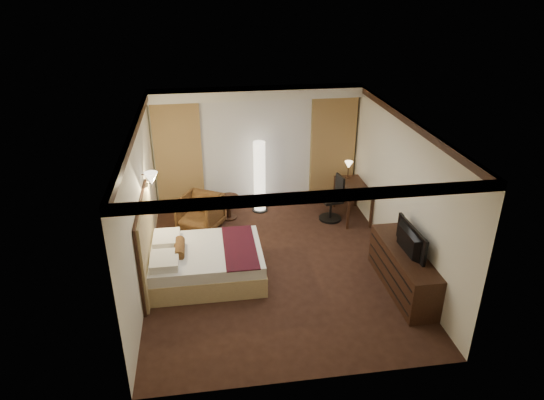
{
  "coord_description": "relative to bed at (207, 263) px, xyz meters",
  "views": [
    {
      "loc": [
        -1.16,
        -7.38,
        4.87
      ],
      "look_at": [
        0.0,
        0.4,
        1.15
      ],
      "focal_mm": 32.0,
      "sensor_mm": 36.0,
      "label": 1
    }
  ],
  "objects": [
    {
      "name": "wall_sconce",
      "position": [
        -0.86,
        0.75,
        1.34
      ],
      "size": [
        0.24,
        0.24,
        0.24
      ],
      "primitive_type": null,
      "color": "white",
      "rests_on": "left_wall"
    },
    {
      "name": "curtain_sheer",
      "position": [
        1.23,
        2.83,
        0.97
      ],
      "size": [
        2.48,
        0.04,
        2.45
      ],
      "primitive_type": "cube",
      "color": "silver",
      "rests_on": "back_wall"
    },
    {
      "name": "crown_molding",
      "position": [
        1.23,
        0.16,
        2.36
      ],
      "size": [
        4.5,
        5.5,
        0.12
      ],
      "primitive_type": null,
      "color": "black",
      "rests_on": "ceiling"
    },
    {
      "name": "side_table",
      "position": [
        0.53,
        2.2,
        -0.03
      ],
      "size": [
        0.46,
        0.46,
        0.51
      ],
      "primitive_type": null,
      "color": "black",
      "rests_on": "floor"
    },
    {
      "name": "back_wall",
      "position": [
        1.23,
        2.91,
        1.07
      ],
      "size": [
        4.5,
        0.02,
        2.7
      ],
      "primitive_type": "cube",
      "color": "white",
      "rests_on": "floor"
    },
    {
      "name": "floor_lamp",
      "position": [
        1.24,
        2.47,
        0.53
      ],
      "size": [
        0.34,
        0.34,
        1.62
      ],
      "primitive_type": null,
      "color": "white",
      "rests_on": "floor"
    },
    {
      "name": "television",
      "position": [
        3.2,
        -0.82,
        0.75
      ],
      "size": [
        0.61,
        1.03,
        0.13
      ],
      "primitive_type": "imported",
      "rotation": [
        0.0,
        0.0,
        1.59
      ],
      "color": "black",
      "rests_on": "dresser"
    },
    {
      "name": "right_wall",
      "position": [
        3.48,
        0.16,
        1.07
      ],
      "size": [
        0.02,
        5.5,
        2.7
      ],
      "primitive_type": "cube",
      "color": "white",
      "rests_on": "floor"
    },
    {
      "name": "desk_lamp",
      "position": [
        3.18,
        2.3,
        0.64
      ],
      "size": [
        0.18,
        0.18,
        0.34
      ],
      "primitive_type": null,
      "color": "#FFD899",
      "rests_on": "desk"
    },
    {
      "name": "office_chair",
      "position": [
        2.69,
        1.82,
        0.22
      ],
      "size": [
        0.55,
        0.55,
        1.0
      ],
      "primitive_type": null,
      "rotation": [
        0.0,
        0.0,
        0.16
      ],
      "color": "black",
      "rests_on": "floor"
    },
    {
      "name": "bed",
      "position": [
        0.0,
        0.0,
        0.0
      ],
      "size": [
        1.93,
        1.5,
        0.56
      ],
      "primitive_type": null,
      "color": "white",
      "rests_on": "floor"
    },
    {
      "name": "curtain_left_drape",
      "position": [
        -0.47,
        2.77,
        0.97
      ],
      "size": [
        1.0,
        0.14,
        2.45
      ],
      "primitive_type": "cube",
      "color": "#A9794D",
      "rests_on": "back_wall"
    },
    {
      "name": "headboard",
      "position": [
        -0.97,
        -0.0,
        0.47
      ],
      "size": [
        0.12,
        1.8,
        1.5
      ],
      "primitive_type": null,
      "color": "tan",
      "rests_on": "floor"
    },
    {
      "name": "desk",
      "position": [
        3.18,
        1.87,
        0.09
      ],
      "size": [
        0.55,
        1.15,
        0.75
      ],
      "primitive_type": null,
      "color": "black",
      "rests_on": "floor"
    },
    {
      "name": "armchair",
      "position": [
        -0.08,
        1.83,
        0.12
      ],
      "size": [
        1.04,
        1.02,
        0.8
      ],
      "primitive_type": "imported",
      "rotation": [
        0.0,
        0.0,
        -0.53
      ],
      "color": "#4B2916",
      "rests_on": "floor"
    },
    {
      "name": "floor",
      "position": [
        1.23,
        0.16,
        -0.28
      ],
      "size": [
        4.5,
        5.5,
        0.01
      ],
      "primitive_type": "cube",
      "color": "black",
      "rests_on": "ground"
    },
    {
      "name": "curtain_right_drape",
      "position": [
        2.93,
        2.77,
        0.97
      ],
      "size": [
        1.0,
        0.14,
        2.45
      ],
      "primitive_type": "cube",
      "color": "#A9794D",
      "rests_on": "back_wall"
    },
    {
      "name": "ceiling",
      "position": [
        1.23,
        0.16,
        2.42
      ],
      "size": [
        4.5,
        5.5,
        0.01
      ],
      "primitive_type": "cube",
      "color": "white",
      "rests_on": "back_wall"
    },
    {
      "name": "soffit",
      "position": [
        1.23,
        2.66,
        2.32
      ],
      "size": [
        4.5,
        0.5,
        0.2
      ],
      "primitive_type": "cube",
      "color": "white",
      "rests_on": "ceiling"
    },
    {
      "name": "left_wall",
      "position": [
        -1.02,
        0.16,
        1.07
      ],
      "size": [
        0.02,
        5.5,
        2.7
      ],
      "primitive_type": "cube",
      "color": "white",
      "rests_on": "floor"
    },
    {
      "name": "dresser",
      "position": [
        3.23,
        -0.82,
        0.09
      ],
      "size": [
        0.5,
        1.91,
        0.74
      ],
      "primitive_type": null,
      "color": "black",
      "rests_on": "floor"
    }
  ]
}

